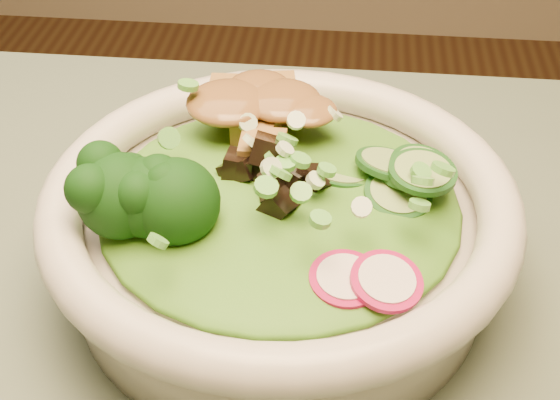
# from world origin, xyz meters

# --- Properties ---
(salad_bowl) EXTENTS (0.27, 0.27, 0.07)m
(salad_bowl) POSITION_xyz_m (0.18, 0.14, 0.79)
(salad_bowl) COLOR beige
(salad_bowl) RESTS_ON dining_table
(lettuce_bed) EXTENTS (0.20, 0.20, 0.02)m
(lettuce_bed) POSITION_xyz_m (0.18, 0.14, 0.81)
(lettuce_bed) COLOR #296916
(lettuce_bed) RESTS_ON salad_bowl
(broccoli_florets) EXTENTS (0.09, 0.08, 0.04)m
(broccoli_florets) POSITION_xyz_m (0.12, 0.11, 0.83)
(broccoli_florets) COLOR black
(broccoli_florets) RESTS_ON salad_bowl
(radish_slices) EXTENTS (0.11, 0.06, 0.02)m
(radish_slices) POSITION_xyz_m (0.20, 0.08, 0.81)
(radish_slices) COLOR #A40C45
(radish_slices) RESTS_ON salad_bowl
(cucumber_slices) EXTENTS (0.08, 0.08, 0.04)m
(cucumber_slices) POSITION_xyz_m (0.23, 0.17, 0.82)
(cucumber_slices) COLOR #86A55C
(cucumber_slices) RESTS_ON salad_bowl
(mushroom_heap) EXTENTS (0.08, 0.08, 0.04)m
(mushroom_heap) POSITION_xyz_m (0.17, 0.15, 0.82)
(mushroom_heap) COLOR black
(mushroom_heap) RESTS_ON salad_bowl
(tofu_cubes) EXTENTS (0.10, 0.08, 0.04)m
(tofu_cubes) POSITION_xyz_m (0.15, 0.20, 0.82)
(tofu_cubes) COLOR olive
(tofu_cubes) RESTS_ON salad_bowl
(peanut_sauce) EXTENTS (0.07, 0.06, 0.02)m
(peanut_sauce) POSITION_xyz_m (0.15, 0.20, 0.83)
(peanut_sauce) COLOR brown
(peanut_sauce) RESTS_ON tofu_cubes
(scallion_garnish) EXTENTS (0.19, 0.19, 0.02)m
(scallion_garnish) POSITION_xyz_m (0.18, 0.14, 0.83)
(scallion_garnish) COLOR #58AD3D
(scallion_garnish) RESTS_ON salad_bowl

